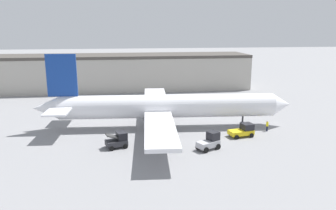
# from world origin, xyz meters

# --- Properties ---
(ground_plane) EXTENTS (400.00, 400.00, 0.00)m
(ground_plane) POSITION_xyz_m (0.00, 0.00, 0.00)
(ground_plane) COLOR gray
(terminal_building) EXTENTS (64.81, 12.38, 8.81)m
(terminal_building) POSITION_xyz_m (-7.46, 34.46, 4.41)
(terminal_building) COLOR #ADA89E
(terminal_building) RESTS_ON ground_plane
(airplane) EXTENTS (40.51, 35.19, 11.67)m
(airplane) POSITION_xyz_m (-1.01, 0.07, 3.40)
(airplane) COLOR white
(airplane) RESTS_ON ground_plane
(ground_crew_worker) EXTENTS (0.36, 0.36, 1.63)m
(ground_crew_worker) POSITION_xyz_m (14.76, -4.01, 0.87)
(ground_crew_worker) COLOR #1E2338
(ground_crew_worker) RESTS_ON ground_plane
(baggage_tug) EXTENTS (3.36, 2.91, 2.27)m
(baggage_tug) POSITION_xyz_m (4.08, -10.22, 1.03)
(baggage_tug) COLOR #B2B2B7
(baggage_tug) RESTS_ON ground_plane
(belt_loader_truck) EXTENTS (3.10, 2.78, 2.03)m
(belt_loader_truck) POSITION_xyz_m (-7.78, -7.90, 0.96)
(belt_loader_truck) COLOR #2D2D33
(belt_loader_truck) RESTS_ON ground_plane
(pushback_tug) EXTENTS (3.79, 2.61, 1.88)m
(pushback_tug) POSITION_xyz_m (10.21, -5.87, 0.89)
(pushback_tug) COLOR yellow
(pushback_tug) RESTS_ON ground_plane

